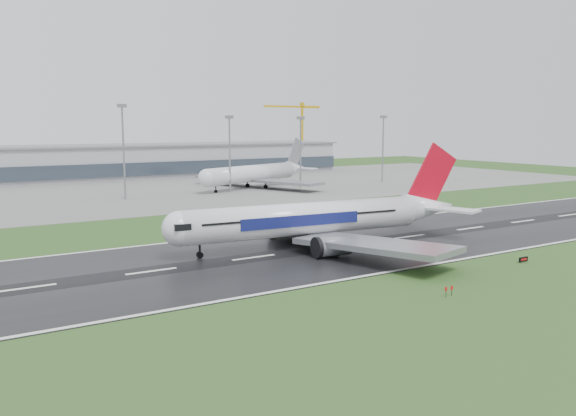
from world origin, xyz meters
TOP-DOWN VIEW (x-y plane):
  - ground at (0.00, 0.00)m, footprint 520.00×520.00m
  - runway at (0.00, 0.00)m, footprint 400.00×45.00m
  - apron at (0.00, 125.00)m, footprint 400.00×130.00m
  - terminal at (0.00, 185.00)m, footprint 240.00×36.00m
  - main_airliner at (-2.10, 2.23)m, footprint 74.05×71.17m
  - parked_airliner at (39.77, 109.31)m, footprint 81.46×78.91m
  - tower_crane at (121.08, 200.00)m, footprint 38.95×2.78m
  - runway_sign at (20.46, -29.29)m, footprint 2.31×0.56m
  - floodmast_2 at (-15.48, 100.00)m, footprint 0.64×0.64m
  - floodmast_3 at (23.94, 100.00)m, footprint 0.64×0.64m
  - floodmast_4 at (55.26, 100.00)m, footprint 0.64×0.64m
  - floodmast_5 at (98.20, 100.00)m, footprint 0.64×0.64m

SIDE VIEW (x-z plane):
  - ground at x=0.00m, z-range 0.00..0.00m
  - apron at x=0.00m, z-range 0.00..0.08m
  - runway at x=0.00m, z-range 0.00..0.10m
  - runway_sign at x=20.46m, z-range 0.00..1.04m
  - terminal at x=0.00m, z-range 0.00..15.00m
  - parked_airliner at x=39.77m, z-range 0.08..18.92m
  - main_airliner at x=-2.10m, z-range 0.10..20.13m
  - floodmast_4 at x=55.26m, z-range 0.00..27.23m
  - floodmast_3 at x=23.94m, z-range 0.00..27.37m
  - floodmast_5 at x=98.20m, z-range 0.00..27.98m
  - floodmast_2 at x=-15.48m, z-range 0.00..30.80m
  - tower_crane at x=121.08m, z-range 0.00..38.88m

